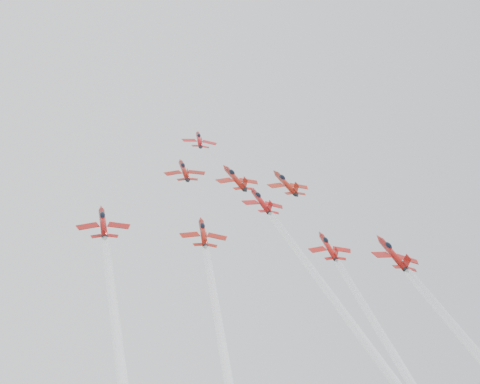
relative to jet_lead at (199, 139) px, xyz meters
name	(u,v)px	position (x,y,z in m)	size (l,w,h in m)	color
jet_lead	(199,139)	(0.00, 0.00, 0.00)	(8.91, 10.86, 8.57)	#B31115
jet_row2_left	(184,170)	(-7.79, -16.46, -12.84)	(9.17, 11.18, 8.82)	maroon
jet_row2_center	(235,178)	(3.61, -18.00, -14.04)	(10.16, 12.39, 9.78)	#9D190F
jet_row2_right	(286,183)	(15.71, -18.37, -14.33)	(10.16, 12.39, 9.78)	#9C1D0E
jet_center	(345,334)	(6.39, -62.70, -49.01)	(9.37, 81.25, 63.79)	#A6100F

